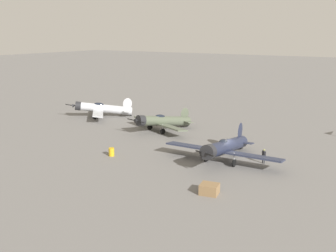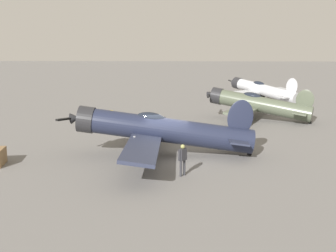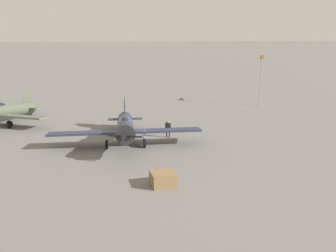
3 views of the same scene
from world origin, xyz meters
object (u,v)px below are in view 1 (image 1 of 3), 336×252
airplane_foreground (225,147)px  fuel_drum (111,152)px  airplane_far_line (102,108)px  equipment_crate (209,189)px  airplane_mid_apron (162,121)px  ground_crew_mechanic (264,155)px

airplane_foreground → fuel_drum: (-11.70, -5.21, -1.09)m
airplane_far_line → equipment_crate: size_ratio=5.23×
airplane_mid_apron → equipment_crate: airplane_mid_apron is taller
airplane_mid_apron → fuel_drum: (1.36, -12.88, -0.99)m
airplane_mid_apron → ground_crew_mechanic: bearing=91.5°
airplane_foreground → equipment_crate: airplane_foreground is taller
ground_crew_mechanic → airplane_far_line: bearing=110.2°
airplane_mid_apron → equipment_crate: bearing=64.7°
airplane_mid_apron → fuel_drum: 12.99m
airplane_far_line → ground_crew_mechanic: (30.80, -8.95, -0.46)m
airplane_far_line → equipment_crate: (29.45, -19.46, -0.98)m
airplane_foreground → ground_crew_mechanic: size_ratio=8.19×
equipment_crate → fuel_drum: size_ratio=1.90×
airplane_far_line → equipment_crate: bearing=105.5°
equipment_crate → airplane_far_line: bearing=146.5°
ground_crew_mechanic → fuel_drum: ground_crew_mechanic is taller
airplane_foreground → airplane_far_line: size_ratio=1.41×
airplane_foreground → airplane_far_line: bearing=-112.6°
equipment_crate → ground_crew_mechanic: bearing=82.7°
equipment_crate → fuel_drum: 14.81m
airplane_far_line → fuel_drum: (15.14, -15.62, -0.96)m
airplane_foreground → airplane_far_line: airplane_foreground is taller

